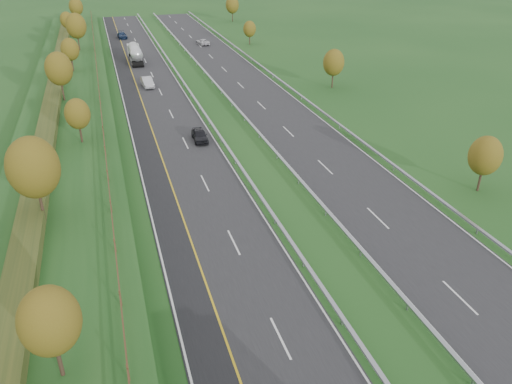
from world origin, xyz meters
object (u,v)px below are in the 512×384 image
Objects in this scene: road_tanker at (135,53)px; car_dark_near at (200,135)px; car_oncoming at (203,42)px; car_small_far at (122,35)px; car_silver_mid at (147,82)px.

road_tanker is 2.57× the size of car_dark_near.
car_oncoming is (13.00, 60.64, -0.09)m from car_dark_near.
road_tanker is 2.39× the size of car_oncoming.
car_oncoming is (17.81, -14.05, -0.09)m from car_small_far.
car_silver_mid is (0.24, -19.82, -1.02)m from road_tanker.
road_tanker is at bearing 86.79° from car_silver_mid.
car_small_far is (-0.93, 27.25, -1.08)m from road_tanker.
car_silver_mid reaches higher than car_small_far.
car_silver_mid is at bearing -89.30° from road_tanker.
car_oncoming is at bearing 59.35° from car_silver_mid.
car_small_far is 22.68m from car_oncoming.
car_silver_mid is (-3.63, 27.62, 0.06)m from car_dark_near.
car_small_far is at bearing -45.72° from car_oncoming.
car_silver_mid is 36.98m from car_oncoming.
car_small_far reaches higher than car_oncoming.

